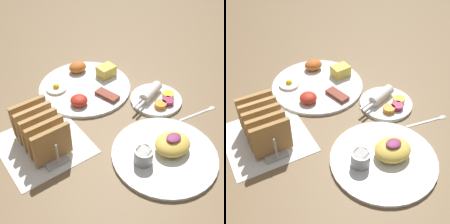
% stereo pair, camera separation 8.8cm
% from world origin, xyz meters
% --- Properties ---
extents(ground_plane, '(3.00, 3.00, 0.00)m').
position_xyz_m(ground_plane, '(0.00, 0.00, 0.00)').
color(ground_plane, brown).
extents(napkin_flat, '(0.22, 0.22, 0.00)m').
position_xyz_m(napkin_flat, '(-0.22, 0.05, 0.00)').
color(napkin_flat, white).
rests_on(napkin_flat, ground_plane).
extents(plate_breakfast, '(0.29, 0.29, 0.05)m').
position_xyz_m(plate_breakfast, '(0.00, 0.20, 0.01)').
color(plate_breakfast, white).
rests_on(plate_breakfast, ground_plane).
extents(plate_condiments, '(0.18, 0.16, 0.04)m').
position_xyz_m(plate_condiments, '(0.14, 0.02, 0.01)').
color(plate_condiments, white).
rests_on(plate_condiments, ground_plane).
extents(plate_foreground, '(0.27, 0.27, 0.06)m').
position_xyz_m(plate_foreground, '(0.01, -0.16, 0.01)').
color(plate_foreground, white).
rests_on(plate_foreground, ground_plane).
extents(toast_rack, '(0.10, 0.18, 0.10)m').
position_xyz_m(toast_rack, '(-0.22, 0.05, 0.05)').
color(toast_rack, '#B7B7BC').
rests_on(toast_rack, ground_plane).
extents(teaspoon, '(0.13, 0.03, 0.01)m').
position_xyz_m(teaspoon, '(0.22, -0.10, 0.00)').
color(teaspoon, silver).
rests_on(teaspoon, ground_plane).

